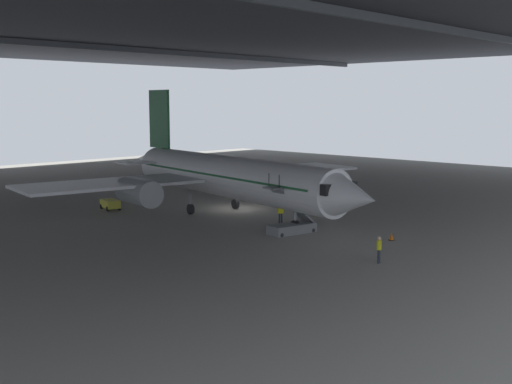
{
  "coord_description": "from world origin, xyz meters",
  "views": [
    {
      "loc": [
        -40.11,
        -41.17,
        9.62
      ],
      "look_at": [
        -3.55,
        -5.78,
        2.47
      ],
      "focal_mm": 44.71,
      "sensor_mm": 36.0,
      "label": 1
    }
  ],
  "objects_px": {
    "airplane_main": "(225,176)",
    "baggage_tug": "(110,204)",
    "boarding_stairs": "(291,224)",
    "crew_worker_near_nose": "(379,248)",
    "crew_worker_by_stairs": "(281,212)",
    "traffic_cone_orange": "(392,236)"
  },
  "relations": [
    {
      "from": "airplane_main",
      "to": "boarding_stairs",
      "type": "bearing_deg",
      "value": -102.81
    },
    {
      "from": "airplane_main",
      "to": "boarding_stairs",
      "type": "relative_size",
      "value": 7.58
    },
    {
      "from": "crew_worker_by_stairs",
      "to": "baggage_tug",
      "type": "relative_size",
      "value": 0.66
    },
    {
      "from": "airplane_main",
      "to": "traffic_cone_orange",
      "type": "height_order",
      "value": "airplane_main"
    },
    {
      "from": "airplane_main",
      "to": "baggage_tug",
      "type": "xyz_separation_m",
      "value": [
        -5.53,
        9.38,
        -2.81
      ]
    },
    {
      "from": "boarding_stairs",
      "to": "crew_worker_near_nose",
      "type": "relative_size",
      "value": 2.76
    },
    {
      "from": "airplane_main",
      "to": "boarding_stairs",
      "type": "height_order",
      "value": "airplane_main"
    },
    {
      "from": "airplane_main",
      "to": "traffic_cone_orange",
      "type": "distance_m",
      "value": 16.38
    },
    {
      "from": "traffic_cone_orange",
      "to": "baggage_tug",
      "type": "xyz_separation_m",
      "value": [
        -6.48,
        25.44,
        0.23
      ]
    },
    {
      "from": "traffic_cone_orange",
      "to": "crew_worker_near_nose",
      "type": "bearing_deg",
      "value": -154.28
    },
    {
      "from": "airplane_main",
      "to": "baggage_tug",
      "type": "bearing_deg",
      "value": 120.54
    },
    {
      "from": "crew_worker_near_nose",
      "to": "boarding_stairs",
      "type": "bearing_deg",
      "value": 72.6
    },
    {
      "from": "airplane_main",
      "to": "crew_worker_by_stairs",
      "type": "bearing_deg",
      "value": -86.85
    },
    {
      "from": "airplane_main",
      "to": "crew_worker_by_stairs",
      "type": "height_order",
      "value": "airplane_main"
    },
    {
      "from": "crew_worker_by_stairs",
      "to": "baggage_tug",
      "type": "bearing_deg",
      "value": 110.75
    },
    {
      "from": "crew_worker_near_nose",
      "to": "baggage_tug",
      "type": "height_order",
      "value": "crew_worker_near_nose"
    },
    {
      "from": "crew_worker_near_nose",
      "to": "crew_worker_by_stairs",
      "type": "height_order",
      "value": "crew_worker_near_nose"
    },
    {
      "from": "boarding_stairs",
      "to": "traffic_cone_orange",
      "type": "bearing_deg",
      "value": -65.37
    },
    {
      "from": "crew_worker_near_nose",
      "to": "baggage_tug",
      "type": "bearing_deg",
      "value": 90.77
    },
    {
      "from": "crew_worker_by_stairs",
      "to": "boarding_stairs",
      "type": "bearing_deg",
      "value": -127.18
    },
    {
      "from": "airplane_main",
      "to": "crew_worker_by_stairs",
      "type": "xyz_separation_m",
      "value": [
        0.34,
        -6.11,
        -2.44
      ]
    },
    {
      "from": "crew_worker_near_nose",
      "to": "airplane_main",
      "type": "bearing_deg",
      "value": 74.84
    }
  ]
}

